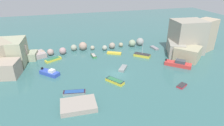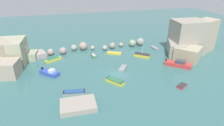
# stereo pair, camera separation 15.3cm
# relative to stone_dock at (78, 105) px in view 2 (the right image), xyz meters

# --- Properties ---
(cove_water) EXTENTS (160.00, 160.00, 0.00)m
(cove_water) POSITION_rel_stone_dock_xyz_m (10.28, 10.23, -0.47)
(cove_water) COLOR #396A69
(cove_water) RESTS_ON ground
(cliff_headland_left) EXTENTS (17.57, 16.22, 6.64)m
(cliff_headland_left) POSITION_rel_stone_dock_xyz_m (-16.19, 22.87, 2.25)
(cliff_headland_left) COLOR tan
(cliff_headland_left) RESTS_ON ground
(cliff_headland_right) EXTENTS (17.56, 22.38, 9.79)m
(cliff_headland_right) POSITION_rel_stone_dock_xyz_m (36.00, 18.84, 3.49)
(cliff_headland_right) COLOR gray
(cliff_headland_right) RESTS_ON ground
(rock_breakwater) EXTENTS (32.89, 4.25, 2.54)m
(rock_breakwater) POSITION_rel_stone_dock_xyz_m (9.70, 27.55, 0.60)
(rock_breakwater) COLOR tan
(rock_breakwater) RESTS_ON ground
(stone_dock) EXTENTS (6.42, 4.67, 0.95)m
(stone_dock) POSITION_rel_stone_dock_xyz_m (0.00, 0.00, 0.00)
(stone_dock) COLOR #9F9387
(stone_dock) RESTS_ON ground
(moored_boat_0) EXTENTS (4.61, 2.05, 0.68)m
(moored_boat_0) POSITION_rel_stone_dock_xyz_m (-0.29, 4.43, -0.12)
(moored_boat_0) COLOR gray
(moored_boat_0) RESTS_ON cove_water
(moored_boat_1) EXTENTS (4.71, 4.43, 4.42)m
(moored_boat_1) POSITION_rel_stone_dock_xyz_m (20.41, 18.53, -0.05)
(moored_boat_1) COLOR gold
(moored_boat_1) RESTS_ON cove_water
(moored_boat_2) EXTENTS (4.81, 4.71, 1.55)m
(moored_boat_2) POSITION_rel_stone_dock_xyz_m (-5.11, 14.18, 0.06)
(moored_boat_2) COLOR #334FBA
(moored_boat_2) RESTS_ON cove_water
(moored_boat_3) EXTENTS (3.70, 4.36, 0.71)m
(moored_boat_3) POSITION_rel_stone_dock_xyz_m (8.74, 6.62, -0.10)
(moored_boat_3) COLOR yellow
(moored_boat_3) RESTS_ON cove_water
(moored_boat_4) EXTENTS (3.07, 3.57, 0.57)m
(moored_boat_4) POSITION_rel_stone_dock_xyz_m (12.49, 12.25, -0.19)
(moored_boat_4) COLOR gray
(moored_boat_4) RESTS_ON cove_water
(moored_boat_5) EXTENTS (4.56, 3.39, 0.67)m
(moored_boat_5) POSITION_rel_stone_dock_xyz_m (-4.33, 22.44, -0.15)
(moored_boat_5) COLOR yellow
(moored_boat_5) RESTS_ON cove_water
(moored_boat_6) EXTENTS (4.31, 3.11, 0.53)m
(moored_boat_6) POSITION_rel_stone_dock_xyz_m (13.19, 22.60, -0.21)
(moored_boat_6) COLOR yellow
(moored_boat_6) RESTS_ON cove_water
(moored_boat_7) EXTENTS (2.73, 2.33, 0.42)m
(moored_boat_7) POSITION_rel_stone_dock_xyz_m (21.99, 1.22, -0.26)
(moored_boat_7) COLOR #C42E3B
(moored_boat_7) RESTS_ON cove_water
(moored_boat_8) EXTENTS (1.32, 2.94, 0.58)m
(moored_boat_8) POSITION_rel_stone_dock_xyz_m (6.91, 22.15, -0.17)
(moored_boat_8) COLOR #418C4D
(moored_boat_8) RESTS_ON cove_water
(moored_boat_9) EXTENTS (1.65, 3.39, 0.50)m
(moored_boat_9) POSITION_rel_stone_dock_xyz_m (26.81, 23.43, -0.22)
(moored_boat_9) COLOR gray
(moored_boat_9) RESTS_ON cove_water
(moored_boat_10) EXTENTS (6.38, 5.98, 1.72)m
(moored_boat_10) POSITION_rel_stone_dock_xyz_m (26.92, 10.25, 0.16)
(moored_boat_10) COLOR #CC3936
(moored_boat_10) RESTS_ON cove_water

